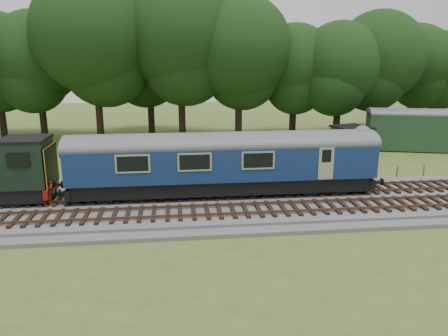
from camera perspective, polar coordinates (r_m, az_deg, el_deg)
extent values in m
plane|color=#4D6123|center=(25.19, -2.54, -5.29)|extent=(120.00, 120.00, 0.00)
cube|color=#4C4C4F|center=(25.13, -2.54, -4.91)|extent=(70.00, 7.00, 0.35)
cube|color=brown|center=(25.68, -2.67, -3.75)|extent=(66.50, 0.07, 0.14)
cube|color=brown|center=(27.04, -2.89, -2.80)|extent=(66.50, 0.07, 0.14)
cube|color=brown|center=(22.85, -2.12, -6.08)|extent=(66.50, 0.07, 0.14)
cube|color=brown|center=(24.20, -2.40, -4.90)|extent=(66.50, 0.07, 0.14)
cube|color=black|center=(26.30, -0.04, -1.98)|extent=(17.46, 2.52, 0.85)
cube|color=navy|center=(25.93, -0.04, 1.04)|extent=(18.00, 2.80, 2.05)
cube|color=yellow|center=(28.49, 18.29, 0.75)|extent=(0.06, 2.74, 1.30)
cube|color=black|center=(27.68, 12.40, -1.92)|extent=(2.60, 2.00, 0.55)
cube|color=black|center=(26.37, -13.11, -2.78)|extent=(2.60, 2.00, 0.55)
cube|color=black|center=(27.02, -24.35, 0.66)|extent=(2.40, 2.55, 2.60)
cube|color=#980F0B|center=(27.08, -21.62, -2.55)|extent=(0.25, 2.60, 0.55)
cube|color=yellow|center=(26.69, -21.61, 0.33)|extent=(0.06, 2.55, 2.30)
imported|color=#EB3F0C|center=(26.21, -22.10, -2.66)|extent=(0.79, 0.78, 1.84)
cube|color=#1B3D1D|center=(40.96, 16.29, 3.48)|extent=(3.28, 3.28, 2.22)
cube|color=black|center=(40.76, 16.41, 5.13)|extent=(3.61, 3.61, 0.18)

